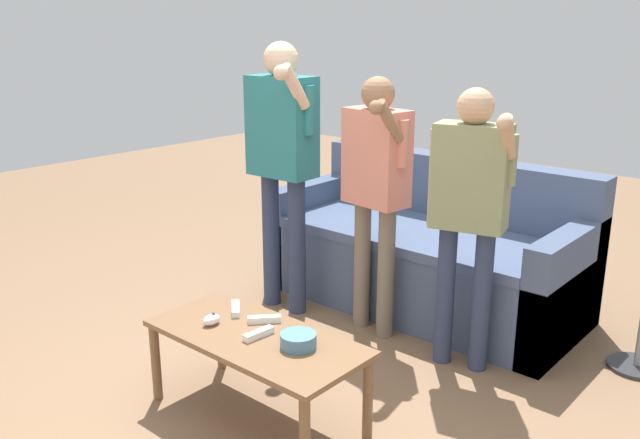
{
  "coord_description": "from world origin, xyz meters",
  "views": [
    {
      "loc": [
        1.93,
        -2.01,
        1.7
      ],
      "look_at": [
        -0.07,
        0.31,
        0.8
      ],
      "focal_mm": 37.52,
      "sensor_mm": 36.0,
      "label": 1
    }
  ],
  "objects_px": {
    "game_remote_nunchuk": "(211,320)",
    "game_remote_wand_near": "(236,309)",
    "coffee_table": "(256,346)",
    "player_left": "(282,147)",
    "player_right": "(470,198)",
    "game_remote_wand_far": "(259,334)",
    "game_remote_wand_spare": "(264,319)",
    "couch": "(427,255)",
    "snack_bowl": "(298,340)",
    "player_center": "(376,177)"
  },
  "relations": [
    {
      "from": "game_remote_nunchuk",
      "to": "player_left",
      "type": "relative_size",
      "value": 0.05
    },
    {
      "from": "game_remote_wand_spare",
      "to": "couch",
      "type": "bearing_deg",
      "value": 92.53
    },
    {
      "from": "couch",
      "to": "snack_bowl",
      "type": "distance_m",
      "value": 1.6
    },
    {
      "from": "game_remote_nunchuk",
      "to": "game_remote_wand_near",
      "type": "relative_size",
      "value": 0.64
    },
    {
      "from": "game_remote_wand_far",
      "to": "game_remote_wand_spare",
      "type": "height_order",
      "value": "same"
    },
    {
      "from": "snack_bowl",
      "to": "player_center",
      "type": "relative_size",
      "value": 0.11
    },
    {
      "from": "player_center",
      "to": "couch",
      "type": "bearing_deg",
      "value": 88.39
    },
    {
      "from": "snack_bowl",
      "to": "game_remote_nunchuk",
      "type": "distance_m",
      "value": 0.45
    },
    {
      "from": "snack_bowl",
      "to": "game_remote_wand_near",
      "type": "height_order",
      "value": "snack_bowl"
    },
    {
      "from": "game_remote_nunchuk",
      "to": "player_right",
      "type": "height_order",
      "value": "player_right"
    },
    {
      "from": "snack_bowl",
      "to": "game_remote_wand_near",
      "type": "relative_size",
      "value": 1.11
    },
    {
      "from": "couch",
      "to": "player_left",
      "type": "height_order",
      "value": "player_left"
    },
    {
      "from": "snack_bowl",
      "to": "game_remote_wand_far",
      "type": "bearing_deg",
      "value": -166.62
    },
    {
      "from": "coffee_table",
      "to": "game_remote_wand_far",
      "type": "xyz_separation_m",
      "value": [
        0.03,
        -0.01,
        0.07
      ]
    },
    {
      "from": "player_right",
      "to": "couch",
      "type": "bearing_deg",
      "value": 134.54
    },
    {
      "from": "player_left",
      "to": "game_remote_wand_near",
      "type": "height_order",
      "value": "player_left"
    },
    {
      "from": "snack_bowl",
      "to": "game_remote_wand_spare",
      "type": "distance_m",
      "value": 0.29
    },
    {
      "from": "player_right",
      "to": "game_remote_wand_near",
      "type": "height_order",
      "value": "player_right"
    },
    {
      "from": "couch",
      "to": "game_remote_wand_spare",
      "type": "xyz_separation_m",
      "value": [
        0.07,
        -1.48,
        0.1
      ]
    },
    {
      "from": "coffee_table",
      "to": "player_left",
      "type": "bearing_deg",
      "value": 128.05
    },
    {
      "from": "game_remote_wand_far",
      "to": "coffee_table",
      "type": "bearing_deg",
      "value": 167.37
    },
    {
      "from": "game_remote_wand_far",
      "to": "game_remote_nunchuk",
      "type": "bearing_deg",
      "value": -168.36
    },
    {
      "from": "game_remote_nunchuk",
      "to": "player_center",
      "type": "distance_m",
      "value": 1.21
    },
    {
      "from": "game_remote_nunchuk",
      "to": "player_right",
      "type": "distance_m",
      "value": 1.35
    },
    {
      "from": "player_right",
      "to": "game_remote_wand_far",
      "type": "xyz_separation_m",
      "value": [
        -0.42,
        -1.03,
        -0.47
      ]
    },
    {
      "from": "game_remote_nunchuk",
      "to": "player_center",
      "type": "bearing_deg",
      "value": 85.82
    },
    {
      "from": "player_center",
      "to": "player_right",
      "type": "xyz_separation_m",
      "value": [
        0.59,
        -0.03,
        -0.01
      ]
    },
    {
      "from": "player_right",
      "to": "snack_bowl",
      "type": "bearing_deg",
      "value": -103.05
    },
    {
      "from": "player_left",
      "to": "player_right",
      "type": "distance_m",
      "value": 1.2
    },
    {
      "from": "coffee_table",
      "to": "game_remote_nunchuk",
      "type": "distance_m",
      "value": 0.24
    },
    {
      "from": "player_left",
      "to": "player_center",
      "type": "xyz_separation_m",
      "value": [
        0.61,
        0.1,
        -0.11
      ]
    },
    {
      "from": "coffee_table",
      "to": "game_remote_nunchuk",
      "type": "xyz_separation_m",
      "value": [
        -0.22,
        -0.06,
        0.08
      ]
    },
    {
      "from": "couch",
      "to": "game_remote_wand_spare",
      "type": "height_order",
      "value": "couch"
    },
    {
      "from": "coffee_table",
      "to": "game_remote_wand_spare",
      "type": "height_order",
      "value": "game_remote_wand_spare"
    },
    {
      "from": "game_remote_wand_spare",
      "to": "player_left",
      "type": "bearing_deg",
      "value": 129.24
    },
    {
      "from": "couch",
      "to": "game_remote_wand_near",
      "type": "height_order",
      "value": "couch"
    },
    {
      "from": "snack_bowl",
      "to": "game_remote_wand_spare",
      "type": "relative_size",
      "value": 1.13
    },
    {
      "from": "player_left",
      "to": "game_remote_wand_far",
      "type": "relative_size",
      "value": 10.62
    },
    {
      "from": "player_left",
      "to": "game_remote_wand_near",
      "type": "xyz_separation_m",
      "value": [
        0.5,
        -0.85,
        -0.59
      ]
    },
    {
      "from": "snack_bowl",
      "to": "player_left",
      "type": "bearing_deg",
      "value": 136.48
    },
    {
      "from": "couch",
      "to": "game_remote_nunchuk",
      "type": "height_order",
      "value": "couch"
    },
    {
      "from": "couch",
      "to": "game_remote_wand_far",
      "type": "bearing_deg",
      "value": -84.59
    },
    {
      "from": "coffee_table",
      "to": "game_remote_wand_near",
      "type": "relative_size",
      "value": 7.25
    },
    {
      "from": "game_remote_nunchuk",
      "to": "player_right",
      "type": "bearing_deg",
      "value": 58.24
    },
    {
      "from": "game_remote_nunchuk",
      "to": "player_left",
      "type": "height_order",
      "value": "player_left"
    },
    {
      "from": "player_right",
      "to": "game_remote_wand_far",
      "type": "height_order",
      "value": "player_right"
    },
    {
      "from": "coffee_table",
      "to": "game_remote_wand_far",
      "type": "relative_size",
      "value": 6.6
    },
    {
      "from": "game_remote_wand_spare",
      "to": "game_remote_wand_far",
      "type": "bearing_deg",
      "value": -54.27
    },
    {
      "from": "coffee_table",
      "to": "game_remote_wand_spare",
      "type": "xyz_separation_m",
      "value": [
        -0.06,
        0.11,
        0.07
      ]
    },
    {
      "from": "game_remote_nunchuk",
      "to": "couch",
      "type": "bearing_deg",
      "value": 86.67
    }
  ]
}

